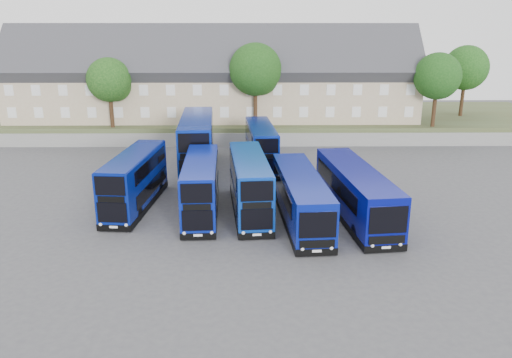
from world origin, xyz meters
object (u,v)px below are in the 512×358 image
(dd_front_mid, at_px, (201,188))
(tree_east, at_px, (438,78))
(dd_front_left, at_px, (135,182))
(tree_west, at_px, (111,81))
(tree_far, at_px, (467,70))
(coach_east_a, at_px, (300,198))
(tree_mid, at_px, (257,71))

(dd_front_mid, xyz_separation_m, tree_east, (24.21, 21.95, 5.48))
(dd_front_left, distance_m, dd_front_mid, 5.19)
(tree_west, relative_size, tree_far, 0.88)
(tree_west, bearing_deg, coach_east_a, -51.22)
(dd_front_left, distance_m, tree_east, 36.08)
(tree_west, distance_m, tree_far, 42.58)
(dd_front_left, relative_size, tree_mid, 1.10)
(tree_mid, relative_size, tree_east, 1.12)
(tree_far, bearing_deg, dd_front_mid, -136.22)
(tree_east, xyz_separation_m, tree_far, (6.00, 7.00, 0.34))
(dd_front_mid, distance_m, coach_east_a, 7.04)
(dd_front_left, distance_m, coach_east_a, 12.21)
(tree_east, height_order, tree_far, tree_far)
(dd_front_mid, distance_m, tree_mid, 23.65)
(coach_east_a, bearing_deg, tree_mid, 92.53)
(dd_front_mid, height_order, tree_east, tree_east)
(dd_front_left, height_order, tree_far, tree_far)
(tree_west, relative_size, tree_mid, 0.83)
(tree_mid, distance_m, tree_far, 26.80)
(dd_front_left, bearing_deg, tree_mid, 71.14)
(dd_front_mid, relative_size, tree_far, 1.14)
(dd_front_mid, bearing_deg, tree_west, 115.74)
(tree_west, bearing_deg, tree_east, 0.00)
(dd_front_left, relative_size, tree_east, 1.24)
(coach_east_a, relative_size, tree_east, 1.47)
(coach_east_a, height_order, tree_east, tree_east)
(tree_west, relative_size, tree_east, 0.94)
(dd_front_mid, xyz_separation_m, tree_mid, (4.21, 22.45, 6.16))
(tree_mid, bearing_deg, dd_front_left, -113.63)
(coach_east_a, distance_m, tree_west, 30.35)
(dd_front_mid, relative_size, tree_west, 1.30)
(tree_mid, distance_m, tree_east, 20.02)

